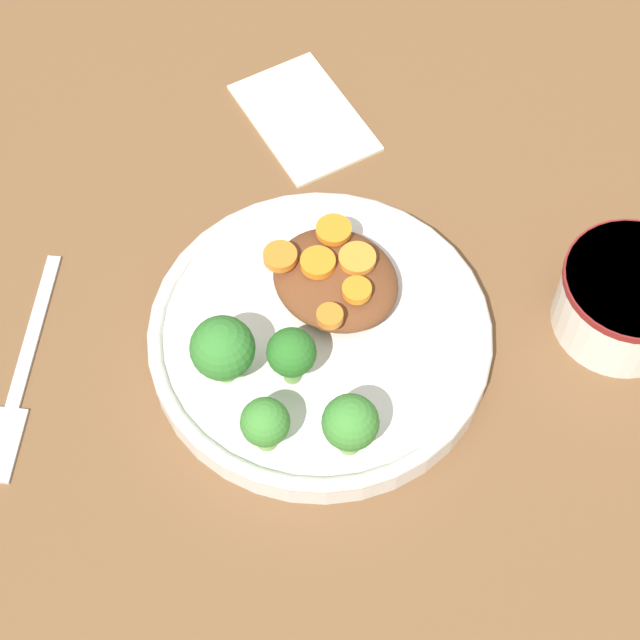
{
  "coord_description": "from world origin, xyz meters",
  "views": [
    {
      "loc": [
        -0.26,
        0.28,
        0.67
      ],
      "look_at": [
        0.0,
        0.0,
        0.04
      ],
      "focal_mm": 60.0,
      "sensor_mm": 36.0,
      "label": 1
    }
  ],
  "objects_px": {
    "fork": "(18,385)",
    "napkin": "(304,116)",
    "dip_bowl": "(628,297)",
    "plate": "(320,336)"
  },
  "relations": [
    {
      "from": "dip_bowl",
      "to": "napkin",
      "type": "distance_m",
      "value": 0.3
    },
    {
      "from": "plate",
      "to": "napkin",
      "type": "relative_size",
      "value": 1.72
    },
    {
      "from": "dip_bowl",
      "to": "napkin",
      "type": "xyz_separation_m",
      "value": [
        0.3,
        0.02,
        -0.03
      ]
    },
    {
      "from": "plate",
      "to": "napkin",
      "type": "distance_m",
      "value": 0.22
    },
    {
      "from": "plate",
      "to": "napkin",
      "type": "xyz_separation_m",
      "value": [
        0.16,
        -0.15,
        -0.01
      ]
    },
    {
      "from": "plate",
      "to": "dip_bowl",
      "type": "distance_m",
      "value": 0.22
    },
    {
      "from": "plate",
      "to": "napkin",
      "type": "height_order",
      "value": "plate"
    },
    {
      "from": "plate",
      "to": "fork",
      "type": "distance_m",
      "value": 0.22
    },
    {
      "from": "fork",
      "to": "napkin",
      "type": "xyz_separation_m",
      "value": [
        0.03,
        -0.32,
        0.0
      ]
    },
    {
      "from": "dip_bowl",
      "to": "fork",
      "type": "height_order",
      "value": "dip_bowl"
    }
  ]
}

